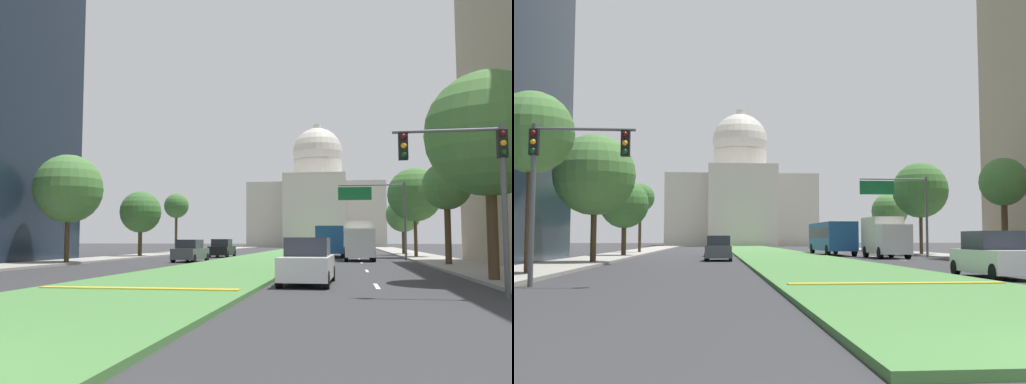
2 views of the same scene
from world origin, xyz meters
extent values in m
plane|color=#333335|center=(0.00, 63.74, 0.00)|extent=(280.44, 280.44, 0.00)
cube|color=#4C8442|center=(0.00, 57.36, 0.07)|extent=(7.46, 114.73, 0.14)
cube|color=gold|center=(0.00, 12.16, 0.16)|extent=(6.72, 0.50, 0.04)
cube|color=silver|center=(7.79, 26.11, 0.00)|extent=(0.16, 2.40, 0.01)
cube|color=silver|center=(7.79, 36.87, 0.00)|extent=(0.16, 2.40, 0.01)
cube|color=silver|center=(7.79, 44.42, 0.00)|extent=(0.16, 2.40, 0.01)
cube|color=silver|center=(7.79, 50.70, 0.00)|extent=(0.16, 2.40, 0.01)
cube|color=silver|center=(7.79, 57.80, 0.00)|extent=(0.16, 2.40, 0.01)
cube|color=silver|center=(7.79, 78.10, 0.00)|extent=(0.16, 2.40, 0.01)
cube|color=silver|center=(7.79, 79.33, 0.00)|extent=(0.16, 2.40, 0.01)
cube|color=#9E9991|center=(-13.84, 50.99, 0.07)|extent=(4.00, 114.73, 0.15)
cube|color=#9E9991|center=(13.84, 50.99, 0.07)|extent=(4.00, 114.73, 0.15)
cube|color=beige|center=(0.00, 127.47, 7.24)|extent=(30.52, 25.70, 14.48)
cube|color=beige|center=(0.00, 112.63, 7.96)|extent=(13.43, 4.00, 15.92)
cylinder|color=beige|center=(0.00, 127.47, 17.57)|extent=(11.64, 11.64, 6.18)
sphere|color=beige|center=(0.00, 127.47, 22.76)|extent=(11.99, 11.99, 11.99)
cylinder|color=beige|center=(0.00, 127.47, 28.15)|extent=(1.80, 1.80, 3.00)
cylinder|color=#515456|center=(-11.34, 13.72, 2.60)|extent=(0.16, 0.16, 5.20)
cube|color=black|center=(-11.34, 13.72, 4.60)|extent=(0.28, 0.24, 0.84)
sphere|color=#510F0F|center=(-11.34, 13.58, 4.88)|extent=(0.18, 0.18, 0.18)
sphere|color=#F2A51E|center=(-11.34, 13.58, 4.60)|extent=(0.18, 0.18, 0.18)
sphere|color=#0F4219|center=(-11.34, 13.58, 4.32)|extent=(0.18, 0.18, 0.18)
cylinder|color=#515456|center=(-9.74, 13.72, 5.05)|extent=(3.20, 0.10, 0.10)
cube|color=black|center=(-8.46, 13.72, 4.60)|extent=(0.28, 0.24, 0.84)
sphere|color=#510F0F|center=(-8.46, 13.58, 4.88)|extent=(0.18, 0.18, 0.18)
sphere|color=#F2A51E|center=(-8.46, 13.58, 4.60)|extent=(0.18, 0.18, 0.18)
sphere|color=#0F4219|center=(-8.46, 13.58, 4.32)|extent=(0.18, 0.18, 0.18)
cylinder|color=#515456|center=(11.54, 41.99, 3.25)|extent=(0.20, 0.20, 6.50)
cylinder|color=#515456|center=(8.81, 41.99, 6.30)|extent=(5.47, 0.12, 0.12)
cube|color=#146033|center=(7.44, 41.94, 5.60)|extent=(2.80, 0.08, 1.10)
cylinder|color=#4C3823|center=(-13.00, 19.23, 2.47)|extent=(0.35, 0.35, 4.93)
sphere|color=#4C7F3D|center=(-13.00, 19.23, 5.86)|extent=(3.36, 3.36, 3.36)
cylinder|color=#4C3823|center=(-12.70, 30.94, 1.99)|extent=(0.34, 0.34, 3.98)
sphere|color=#4C7F3D|center=(-12.70, 30.94, 5.32)|extent=(4.85, 4.85, 4.85)
cylinder|color=#4C3823|center=(13.16, 31.93, 2.17)|extent=(0.40, 0.40, 4.35)
sphere|color=#4C7F3D|center=(13.16, 31.93, 5.21)|extent=(3.14, 3.14, 3.14)
cylinder|color=#4C3823|center=(-13.02, 45.59, 1.64)|extent=(0.39, 0.39, 3.27)
sphere|color=#3D7033|center=(-13.02, 45.59, 4.38)|extent=(4.02, 4.02, 4.02)
cylinder|color=#4C3823|center=(13.06, 47.84, 2.26)|extent=(0.31, 0.31, 4.51)
sphere|color=#3D7033|center=(13.06, 47.84, 5.90)|extent=(5.03, 5.03, 5.03)
cylinder|color=#4C3823|center=(-13.08, 57.11, 2.44)|extent=(0.30, 0.30, 4.88)
sphere|color=#3D7033|center=(-13.08, 57.11, 5.68)|extent=(2.90, 2.90, 2.90)
cylinder|color=#4C3823|center=(12.93, 57.36, 1.69)|extent=(0.41, 0.41, 3.38)
sphere|color=#4C7F3D|center=(12.93, 57.36, 4.43)|extent=(3.80, 3.80, 3.80)
cube|color=silver|center=(5.19, 16.55, 0.66)|extent=(1.97, 4.75, 0.88)
cube|color=#282D38|center=(5.20, 16.73, 1.45)|extent=(1.68, 2.30, 0.72)
cylinder|color=black|center=(4.30, 14.67, 0.32)|extent=(0.24, 0.65, 0.64)
cylinder|color=black|center=(6.09, 18.42, 0.32)|extent=(0.24, 0.65, 0.64)
cylinder|color=black|center=(4.40, 18.47, 0.32)|extent=(0.24, 0.65, 0.64)
cube|color=#4C5156|center=(-5.24, 36.26, 0.63)|extent=(1.86, 4.49, 0.82)
cube|color=#282D38|center=(-5.25, 36.08, 1.38)|extent=(1.60, 2.17, 0.67)
cylinder|color=black|center=(-6.00, 38.05, 0.32)|extent=(0.23, 0.64, 0.64)
cylinder|color=black|center=(-4.40, 38.01, 0.32)|extent=(0.23, 0.64, 0.64)
cylinder|color=black|center=(-6.08, 34.50, 0.32)|extent=(0.23, 0.64, 0.64)
cylinder|color=black|center=(-4.48, 34.46, 0.32)|extent=(0.23, 0.64, 0.64)
cube|color=black|center=(-5.24, 47.18, 0.64)|extent=(1.93, 4.42, 0.84)
cube|color=#282D38|center=(-5.24, 47.00, 1.41)|extent=(1.68, 2.13, 0.69)
cylinder|color=black|center=(-6.12, 48.92, 0.32)|extent=(0.23, 0.64, 0.64)
cylinder|color=black|center=(-4.40, 48.94, 0.32)|extent=(0.23, 0.64, 0.64)
cylinder|color=black|center=(-6.08, 45.42, 0.32)|extent=(0.23, 0.64, 0.64)
cylinder|color=black|center=(-4.36, 45.44, 0.32)|extent=(0.23, 0.64, 0.64)
cube|color=silver|center=(7.71, 38.36, 1.45)|extent=(2.30, 2.00, 2.20)
cube|color=beige|center=(7.71, 41.56, 1.80)|extent=(2.30, 4.40, 2.80)
cylinder|color=black|center=(8.76, 38.36, 0.45)|extent=(0.30, 0.90, 0.90)
cylinder|color=black|center=(6.66, 38.36, 0.45)|extent=(0.30, 0.90, 0.90)
cylinder|color=black|center=(8.76, 42.66, 0.45)|extent=(0.30, 0.90, 0.90)
cylinder|color=black|center=(6.66, 42.66, 0.45)|extent=(0.30, 0.90, 0.90)
cube|color=#1E4C8C|center=(5.19, 49.65, 1.70)|extent=(2.50, 11.00, 2.50)
cube|color=#232833|center=(5.19, 49.65, 2.05)|extent=(2.52, 10.12, 0.90)
cylinder|color=black|center=(6.34, 45.35, 0.50)|extent=(0.32, 1.00, 1.00)
cylinder|color=black|center=(4.04, 45.35, 0.50)|extent=(0.32, 1.00, 1.00)
cylinder|color=black|center=(6.34, 53.55, 0.50)|extent=(0.32, 1.00, 1.00)
cylinder|color=black|center=(4.04, 53.55, 0.50)|extent=(0.32, 1.00, 1.00)
camera|label=1|loc=(6.70, -4.90, 1.75)|focal=38.37mm
camera|label=2|loc=(-5.59, -6.42, 1.53)|focal=43.27mm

